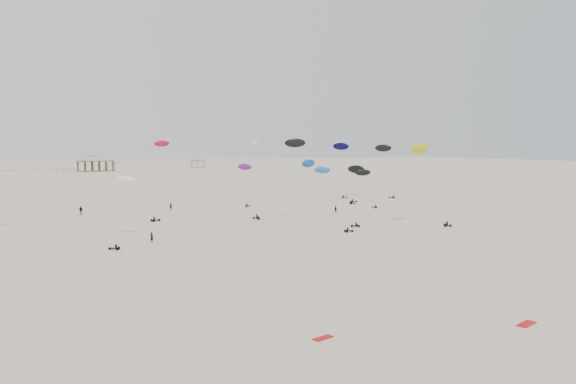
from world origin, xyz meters
name	(u,v)px	position (x,y,z in m)	size (l,w,h in m)	color
ground_plane	(163,188)	(0.00, 200.00, 0.00)	(900.00, 900.00, 0.00)	beige
pavilion_main	(96,164)	(-10.00, 350.00, 4.22)	(21.00, 13.00, 9.80)	brown
pavilion_small	(198,163)	(60.00, 380.00, 3.49)	(9.00, 7.00, 8.00)	brown
rig_1	(253,161)	(10.70, 135.01, 11.11)	(8.05, 11.80, 18.13)	black
rig_2	(305,156)	(8.65, 99.36, 13.16)	(9.18, 16.15, 21.04)	black
rig_3	(249,186)	(0.44, 109.26, 6.65)	(3.25, 9.63, 11.88)	black
rig_4	(382,158)	(39.30, 118.12, 12.11)	(8.89, 8.66, 16.19)	black
rig_5	(325,174)	(35.27, 141.19, 7.12)	(9.53, 5.47, 10.09)	black
rig_6	(358,192)	(13.05, 85.79, 6.77)	(8.52, 6.74, 11.94)	black
rig_7	(313,167)	(29.18, 137.04, 9.18)	(8.82, 17.76, 18.15)	black
rig_8	(124,193)	(-27.73, 91.07, 7.47)	(6.48, 14.49, 14.76)	black
rig_9	(159,171)	(-17.13, 116.39, 9.91)	(6.36, 11.41, 17.61)	black
rig_12	(343,155)	(36.31, 132.90, 12.55)	(4.38, 10.13, 16.31)	black
rig_13	(424,160)	(27.01, 84.99, 12.52)	(6.82, 7.51, 15.99)	black
rig_14	(359,172)	(48.15, 143.76, 7.37)	(8.80, 15.16, 14.18)	black
spectator_0	(152,242)	(-24.35, 85.96, 0.00)	(0.71, 0.49, 1.94)	black
spectator_1	(336,213)	(20.83, 108.36, 0.00)	(0.93, 0.54, 1.91)	black
spectator_2	(81,215)	(-32.23, 127.91, 0.00)	(1.37, 0.74, 2.31)	black
spectator_3	(171,210)	(-12.05, 129.64, 0.00)	(0.74, 0.51, 2.03)	black
grounded_kite_a	(526,324)	(-2.53, 31.92, 0.00)	(2.20, 0.90, 0.08)	red
grounded_kite_b	(323,338)	(-19.99, 35.80, 0.00)	(1.80, 0.70, 0.07)	#B70B10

